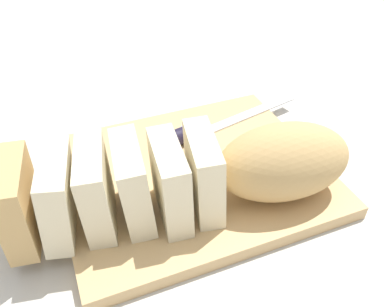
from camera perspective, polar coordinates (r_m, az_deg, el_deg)
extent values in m
plane|color=beige|center=(0.59, 0.00, -3.77)|extent=(3.00, 3.00, 0.00)
cube|color=tan|center=(0.58, 0.00, -3.05)|extent=(0.38, 0.32, 0.02)
ellipsoid|color=tan|center=(0.52, 12.63, -1.15)|extent=(0.18, 0.11, 0.10)
cube|color=beige|center=(0.50, 1.68, -2.77)|extent=(0.05, 0.10, 0.10)
cube|color=beige|center=(0.48, -3.07, -4.06)|extent=(0.04, 0.10, 0.10)
cube|color=beige|center=(0.49, -8.25, -4.14)|extent=(0.05, 0.10, 0.10)
cube|color=beige|center=(0.49, -13.28, -4.83)|extent=(0.05, 0.10, 0.10)
cube|color=beige|center=(0.49, -18.26, -5.74)|extent=(0.05, 0.10, 0.10)
cube|color=tan|center=(0.50, -23.15, -6.35)|extent=(0.04, 0.10, 0.10)
cube|color=silver|center=(0.69, 7.23, 5.19)|extent=(0.22, 0.07, 0.00)
cylinder|color=black|center=(0.62, -2.52, 2.09)|extent=(0.06, 0.04, 0.03)
cube|color=silver|center=(0.63, -0.33, 2.87)|extent=(0.02, 0.02, 0.02)
sphere|color=#A8753D|center=(0.63, -0.60, 1.79)|extent=(0.01, 0.01, 0.01)
sphere|color=#A8753D|center=(0.55, 1.82, -4.89)|extent=(0.01, 0.01, 0.01)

